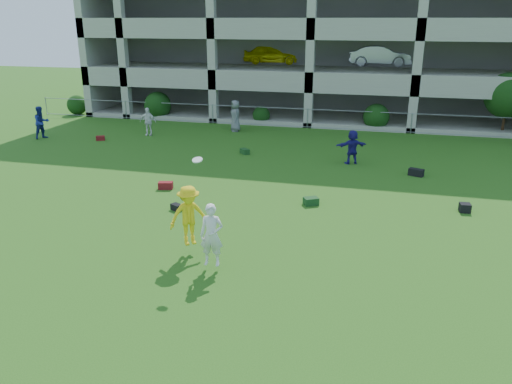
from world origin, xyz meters
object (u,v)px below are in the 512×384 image
(bystander_b, at_px, (148,122))
(crate_d, at_px, (465,208))
(bystander_d, at_px, (352,147))
(frisbee_contest, at_px, (194,220))
(parking_garage, at_px, (328,22))
(bystander_a, at_px, (41,123))
(bystander_c, at_px, (235,116))

(bystander_b, relative_size, crate_d, 4.47)
(bystander_d, distance_m, crate_d, 6.68)
(frisbee_contest, height_order, parking_garage, parking_garage)
(bystander_a, bearing_deg, bystander_d, -67.09)
(bystander_a, height_order, parking_garage, parking_garage)
(bystander_a, distance_m, bystander_b, 5.71)
(bystander_a, relative_size, parking_garage, 0.06)
(bystander_d, bearing_deg, bystander_b, -40.31)
(bystander_d, xyz_separation_m, crate_d, (4.19, -5.16, -0.63))
(parking_garage, bearing_deg, crate_d, -70.85)
(frisbee_contest, bearing_deg, parking_garage, 89.14)
(bystander_b, relative_size, frisbee_contest, 0.57)
(bystander_b, relative_size, bystander_d, 1.01)
(bystander_b, distance_m, bystander_c, 5.01)
(bystander_b, bearing_deg, bystander_c, 17.50)
(bystander_a, bearing_deg, frisbee_contest, -104.95)
(bystander_b, distance_m, bystander_d, 11.95)
(bystander_b, xyz_separation_m, parking_garage, (8.43, 12.82, 5.23))
(bystander_a, distance_m, bystander_d, 16.88)
(bystander_c, bearing_deg, bystander_a, -92.39)
(bystander_a, height_order, bystander_d, bystander_a)
(crate_d, bearing_deg, bystander_c, 137.07)
(parking_garage, bearing_deg, bystander_a, -132.55)
(bystander_a, relative_size, crate_d, 5.05)
(bystander_d, bearing_deg, bystander_a, -28.56)
(frisbee_contest, relative_size, parking_garage, 0.09)
(bystander_b, xyz_separation_m, bystander_d, (11.55, -3.08, -0.01))
(bystander_d, bearing_deg, crate_d, 103.70)
(bystander_d, xyz_separation_m, parking_garage, (-3.12, 15.90, 5.24))
(bystander_a, bearing_deg, crate_d, -80.07)
(bystander_b, bearing_deg, frisbee_contest, -68.81)
(bystander_c, bearing_deg, parking_garage, 132.93)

